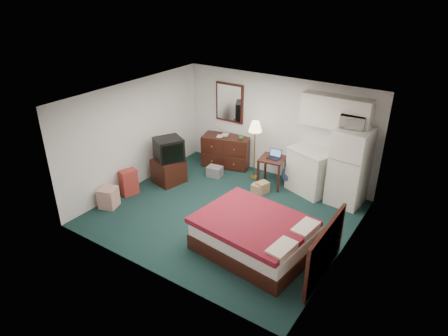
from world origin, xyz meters
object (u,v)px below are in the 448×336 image
Objects in this scene: floor_lamp at (255,150)px; tv_stand at (169,171)px; desk at (272,172)px; kitchen_counter at (311,171)px; bed at (255,236)px; dresser at (226,151)px; suitcase at (129,182)px; fridge at (349,167)px.

floor_lamp reaches higher than tv_stand.
desk is 0.92m from kitchen_counter.
bed is (0.05, -2.65, -0.19)m from kitchen_counter.
dresser reaches higher than tv_stand.
dresser is at bearing 160.00° from desk.
suitcase is (-2.52, -2.19, -0.06)m from desk.
bed is (-0.81, -2.61, -0.55)m from fridge.
tv_stand is at bearing -134.87° from kitchen_counter.
floor_lamp is at bearing 68.01° from suitcase.
floor_lamp is at bearing 126.85° from bed.
floor_lamp is at bearing -172.76° from fridge.
dresser is at bearing -162.46° from kitchen_counter.
suitcase is (-1.96, -2.32, -0.44)m from floor_lamp.
fridge reaches higher than desk.
suitcase is (-4.25, -2.41, -0.56)m from fridge.
fridge reaches higher than floor_lamp.
tv_stand is (-3.07, 1.16, -0.01)m from bed.
desk is 1.10× the size of tv_stand.
kitchen_counter reaches higher than bed.
tv_stand is (-1.59, -1.36, -0.44)m from floor_lamp.
dresser reaches higher than suitcase.
desk is at bearing 59.29° from suitcase.
bed reaches higher than tv_stand.
dresser reaches higher than bed.
kitchen_counter is at bearing 8.20° from desk.
suitcase is at bearing -130.23° from floor_lamp.
dresser is at bearing 79.56° from tv_stand.
desk is 0.71× the size of kitchen_counter.
desk is at bearing 42.11° from tv_stand.
tv_stand is (-3.02, -1.49, -0.21)m from kitchen_counter.
dresser is 3.64m from bed.
bed is (2.43, -2.71, -0.10)m from dresser.
desk is at bearing -12.39° from floor_lamp.
floor_lamp reaches higher than kitchen_counter.
floor_lamp is 2.44× the size of suitcase.
tv_stand is at bearing 165.73° from bed.
kitchen_counter reaches higher than suitcase.
kitchen_counter is 3.38m from tv_stand.
kitchen_counter is 0.59× the size of fridge.
desk is 2.57m from bed.
dresser is at bearing 138.29° from bed.
suitcase is at bearing -176.94° from bed.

